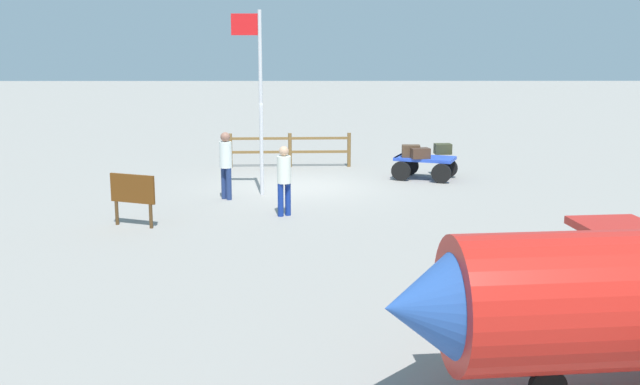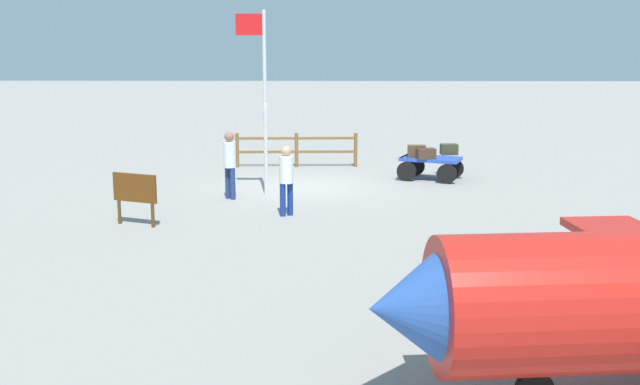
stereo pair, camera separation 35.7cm
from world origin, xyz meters
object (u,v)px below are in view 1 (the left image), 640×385
Objects in this scene: worker_lead at (284,176)px; suitcase_dark at (420,153)px; suitcase_olive at (443,149)px; suitcase_grey at (411,151)px; flagpole at (258,89)px; luggage_cart at (424,164)px; worker_trailing at (226,160)px; signboard at (133,192)px.

suitcase_dark is at bearing -129.69° from worker_lead.
suitcase_grey is (1.07, 0.62, 0.02)m from suitcase_olive.
suitcase_olive is at bearing -151.27° from flagpole.
suitcase_grey is at bearing -151.64° from flagpole.
luggage_cart is 3.45× the size of suitcase_dark.
worker_lead is at bearing 129.30° from worker_trailing.
luggage_cart is 3.93× the size of suitcase_olive.
flagpole is at bearing -125.52° from signboard.
signboard is (1.76, 3.02, -0.26)m from worker_trailing.
luggage_cart is at bearing -120.23° from suitcase_dark.
suitcase_olive is at bearing -130.17° from worker_lead.
worker_trailing is (5.49, 2.71, 0.21)m from suitcase_dark.
worker_lead reaches higher than suitcase_olive.
suitcase_dark is at bearing -153.78° from worker_trailing.
flagpole is (4.85, 2.42, 2.40)m from luggage_cart.
suitcase_dark is 9.24m from signboard.
flagpole reaches higher than worker_lead.
worker_lead is 0.34× the size of flagpole.
suitcase_olive is 0.11× the size of flagpole.
worker_trailing is (5.67, 3.01, 0.58)m from luggage_cart.
worker_lead is (4.71, 5.58, 0.14)m from suitcase_olive.
suitcase_dark is 6.13m from worker_trailing.
suitcase_olive is at bearing -140.62° from signboard.
flagpole is (4.43, 2.39, 2.01)m from suitcase_grey.
worker_trailing is (1.61, -1.97, 0.06)m from worker_lead.
flagpole is at bearing 24.35° from suitcase_dark.
suitcase_olive is at bearing -149.74° from suitcase_grey.
flagpole is at bearing 28.73° from suitcase_olive.
worker_trailing is 2.09m from flagpole.
suitcase_olive is at bearing -132.57° from suitcase_dark.
worker_trailing is at bearing 35.72° from flagpole.
worker_lead is (4.06, 4.98, 0.51)m from luggage_cart.
flagpole is (-0.83, -0.59, 1.82)m from worker_trailing.
worker_trailing is 3.50m from signboard.
signboard is (8.08, 6.63, -0.05)m from suitcase_olive.
suitcase_grey is at bearing -139.40° from signboard.
luggage_cart is 3.75× the size of suitcase_grey.
signboard is (3.37, 1.05, -0.19)m from worker_lead.
signboard reaches higher than luggage_cart.
flagpole reaches higher than suitcase_dark.
suitcase_dark is 1.22m from suitcase_olive.
signboard is (2.58, 3.62, -2.08)m from flagpole.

